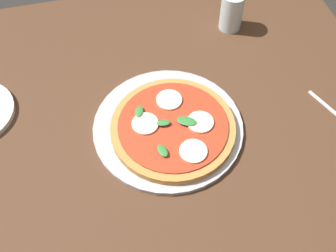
% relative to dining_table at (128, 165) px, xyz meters
% --- Properties ---
extents(dining_table, '(1.38, 1.15, 0.75)m').
position_rel_dining_table_xyz_m(dining_table, '(0.00, 0.00, 0.00)').
color(dining_table, '#4C301E').
rests_on(dining_table, ground_plane).
extents(serving_tray, '(0.36, 0.36, 0.01)m').
position_rel_dining_table_xyz_m(serving_tray, '(0.11, 0.03, 0.09)').
color(serving_tray, '#B2B2B7').
rests_on(serving_tray, dining_table).
extents(pizza, '(0.29, 0.29, 0.03)m').
position_rel_dining_table_xyz_m(pizza, '(0.12, 0.01, 0.11)').
color(pizza, '#C6843F').
rests_on(pizza, serving_tray).
extents(glass_cup, '(0.06, 0.06, 0.11)m').
position_rel_dining_table_xyz_m(glass_cup, '(0.37, 0.33, 0.14)').
color(glass_cup, silver).
rests_on(glass_cup, dining_table).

